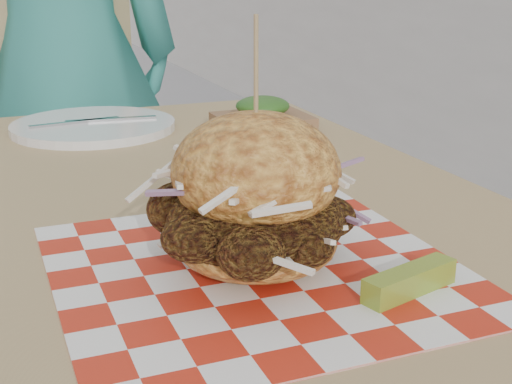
% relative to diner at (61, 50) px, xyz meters
% --- Properties ---
extents(diner, '(0.66, 0.51, 1.62)m').
position_rel_diner_xyz_m(diner, '(0.00, 0.00, 0.00)').
color(diner, teal).
rests_on(diner, ground).
extents(patio_table, '(0.80, 1.20, 0.75)m').
position_rel_diner_xyz_m(patio_table, '(-0.03, -1.10, -0.14)').
color(patio_table, tan).
rests_on(patio_table, ground).
extents(patio_chair, '(0.45, 0.46, 0.95)m').
position_rel_diner_xyz_m(patio_chair, '(-0.03, -0.07, -0.26)').
color(patio_chair, tan).
rests_on(patio_chair, ground).
extents(paper_liner, '(0.36, 0.36, 0.00)m').
position_rel_diner_xyz_m(paper_liner, '(0.01, -1.28, -0.06)').
color(paper_liner, red).
rests_on(paper_liner, patio_table).
extents(sandwich, '(0.20, 0.20, 0.23)m').
position_rel_diner_xyz_m(sandwich, '(0.01, -1.28, 0.01)').
color(sandwich, gold).
rests_on(sandwich, paper_liner).
extents(pickle_spear, '(0.10, 0.05, 0.02)m').
position_rel_diner_xyz_m(pickle_spear, '(0.11, -1.38, -0.05)').
color(pickle_spear, '#88A32F').
rests_on(pickle_spear, paper_liner).
extents(place_setting, '(0.27, 0.27, 0.02)m').
position_rel_diner_xyz_m(place_setting, '(-0.03, -0.66, -0.05)').
color(place_setting, white).
rests_on(place_setting, patio_table).
extents(kraft_tray, '(0.15, 0.12, 0.06)m').
position_rel_diner_xyz_m(kraft_tray, '(0.23, -0.76, -0.04)').
color(kraft_tray, brown).
rests_on(kraft_tray, patio_table).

